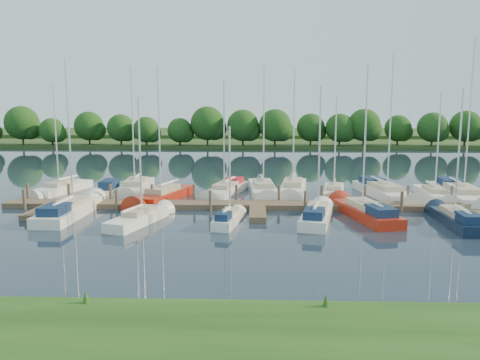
{
  "coord_description": "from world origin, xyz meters",
  "views": [
    {
      "loc": [
        -0.12,
        -28.05,
        7.82
      ],
      "look_at": [
        -1.39,
        8.0,
        2.2
      ],
      "focal_mm": 35.0,
      "sensor_mm": 36.0,
      "label": 1
    }
  ],
  "objects_px": {
    "sailboat_n_0": "(61,190)",
    "motorboat": "(109,192)",
    "sailboat_n_5": "(263,191)",
    "sailboat_s_2": "(229,219)",
    "dock": "(258,207)"
  },
  "relations": [
    {
      "from": "sailboat_n_0",
      "to": "motorboat",
      "type": "relative_size",
      "value": 1.9
    },
    {
      "from": "sailboat_n_0",
      "to": "motorboat",
      "type": "height_order",
      "value": "sailboat_n_0"
    },
    {
      "from": "sailboat_n_5",
      "to": "sailboat_s_2",
      "type": "xyz_separation_m",
      "value": [
        -2.48,
        -11.19,
        0.04
      ]
    },
    {
      "from": "dock",
      "to": "sailboat_n_0",
      "type": "height_order",
      "value": "sailboat_n_0"
    },
    {
      "from": "dock",
      "to": "motorboat",
      "type": "bearing_deg",
      "value": 158.38
    },
    {
      "from": "sailboat_n_5",
      "to": "dock",
      "type": "bearing_deg",
      "value": 81.64
    },
    {
      "from": "dock",
      "to": "motorboat",
      "type": "relative_size",
      "value": 7.44
    },
    {
      "from": "motorboat",
      "to": "dock",
      "type": "bearing_deg",
      "value": 156.43
    },
    {
      "from": "sailboat_n_0",
      "to": "sailboat_n_5",
      "type": "bearing_deg",
      "value": -166.03
    },
    {
      "from": "dock",
      "to": "sailboat_n_5",
      "type": "relative_size",
      "value": 3.39
    },
    {
      "from": "sailboat_s_2",
      "to": "motorboat",
      "type": "bearing_deg",
      "value": 149.86
    },
    {
      "from": "sailboat_n_0",
      "to": "sailboat_s_2",
      "type": "distance_m",
      "value": 19.65
    },
    {
      "from": "sailboat_n_5",
      "to": "sailboat_s_2",
      "type": "relative_size",
      "value": 1.71
    },
    {
      "from": "sailboat_n_0",
      "to": "motorboat",
      "type": "distance_m",
      "value": 5.06
    },
    {
      "from": "sailboat_n_0",
      "to": "sailboat_s_2",
      "type": "bearing_deg",
      "value": 159.27
    }
  ]
}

